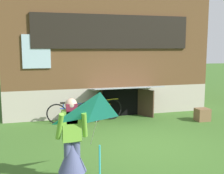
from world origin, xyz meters
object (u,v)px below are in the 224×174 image
at_px(person, 72,148).
at_px(wooden_crate, 202,115).
at_px(bicycle_yellow, 100,110).
at_px(kite, 100,118).
at_px(bicycle_blue, 70,113).

distance_m(person, wooden_crate, 5.84).
bearing_deg(bicycle_yellow, kite, -114.47).
bearing_deg(wooden_crate, bicycle_blue, 169.06).
relative_size(person, kite, 0.95).
height_order(bicycle_yellow, wooden_crate, bicycle_yellow).
xyz_separation_m(kite, bicycle_blue, (0.06, 4.61, -0.99)).
height_order(bicycle_yellow, bicycle_blue, bicycle_yellow).
bearing_deg(kite, bicycle_blue, 89.23).
bearing_deg(wooden_crate, kite, -139.65).
relative_size(person, wooden_crate, 3.55).
relative_size(bicycle_blue, wooden_crate, 3.45).
relative_size(kite, wooden_crate, 3.75).
distance_m(person, bicycle_blue, 4.12).
height_order(person, bicycle_yellow, person).
distance_m(kite, wooden_crate, 5.93).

